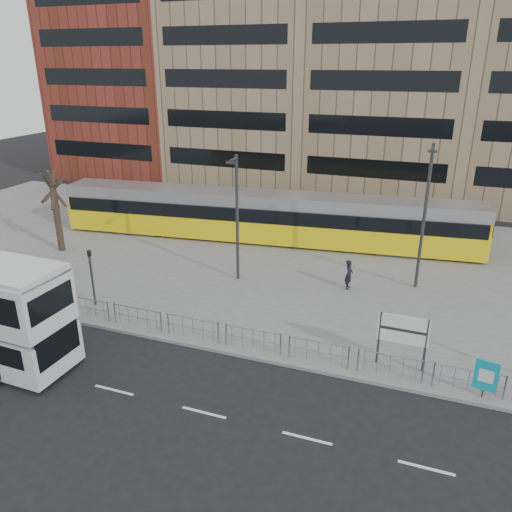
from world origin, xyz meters
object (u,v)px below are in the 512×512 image
(ad_panel, at_px, (486,376))
(tram, at_px, (264,217))
(traffic_light_west, at_px, (91,271))
(bare_tree, at_px, (50,167))
(pedestrian, at_px, (349,274))
(station_sign, at_px, (403,332))
(lamp_post_west, at_px, (237,213))
(lamp_post_east, at_px, (425,213))

(ad_panel, bearing_deg, tram, 145.62)
(traffic_light_west, bearing_deg, bare_tree, 144.91)
(pedestrian, distance_m, bare_tree, 20.29)
(station_sign, bearing_deg, tram, 129.96)
(station_sign, distance_m, ad_panel, 3.47)
(pedestrian, height_order, lamp_post_west, lamp_post_west)
(lamp_post_west, xyz_separation_m, bare_tree, (-13.23, 0.36, 1.69))
(tram, distance_m, bare_tree, 14.71)
(lamp_post_east, bearing_deg, ad_panel, -72.18)
(tram, distance_m, station_sign, 17.03)
(ad_panel, relative_size, bare_tree, 0.21)
(ad_panel, bearing_deg, bare_tree, 175.35)
(traffic_light_west, bearing_deg, ad_panel, 0.38)
(station_sign, relative_size, bare_tree, 0.31)
(traffic_light_west, xyz_separation_m, lamp_post_east, (16.01, 8.15, 2.51))
(pedestrian, bearing_deg, traffic_light_west, 119.55)
(bare_tree, bearing_deg, lamp_post_east, 5.07)
(lamp_post_east, distance_m, bare_tree, 23.44)
(ad_panel, height_order, lamp_post_west, lamp_post_west)
(tram, distance_m, traffic_light_west, 13.82)
(station_sign, distance_m, lamp_post_west, 11.93)
(lamp_post_west, relative_size, lamp_post_east, 0.90)
(traffic_light_west, bearing_deg, station_sign, 3.17)
(tram, xyz_separation_m, lamp_post_east, (10.86, -4.67, 2.72))
(traffic_light_west, height_order, lamp_post_east, lamp_post_east)
(traffic_light_west, distance_m, lamp_post_east, 18.14)
(ad_panel, relative_size, lamp_post_east, 0.20)
(tram, relative_size, station_sign, 12.37)
(tram, distance_m, pedestrian, 9.53)
(ad_panel, height_order, pedestrian, pedestrian)
(station_sign, xyz_separation_m, lamp_post_east, (0.15, 8.58, 2.81))
(bare_tree, bearing_deg, tram, 28.42)
(station_sign, height_order, lamp_post_east, lamp_post_east)
(traffic_light_west, bearing_deg, lamp_post_west, 48.68)
(lamp_post_west, xyz_separation_m, lamp_post_east, (10.08, 2.43, 0.41))
(bare_tree, bearing_deg, traffic_light_west, -39.80)
(station_sign, bearing_deg, bare_tree, 165.29)
(pedestrian, height_order, bare_tree, bare_tree)
(traffic_light_west, distance_m, bare_tree, 10.23)
(tram, relative_size, ad_panel, 18.44)
(lamp_post_east, relative_size, bare_tree, 1.05)
(ad_panel, distance_m, lamp_post_east, 10.68)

